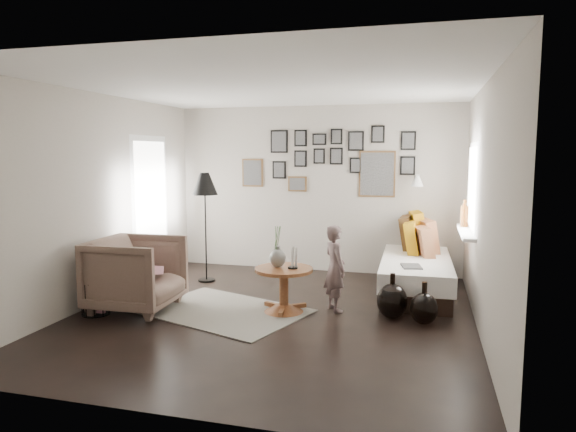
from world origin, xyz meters
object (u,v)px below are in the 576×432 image
(vase, at_px, (278,255))
(floor_lamp, at_px, (205,188))
(magazine_basket, at_px, (96,298))
(pedestal_table, at_px, (284,292))
(armchair, at_px, (136,274))
(daybed, at_px, (416,268))
(demijohn_small, at_px, (424,308))
(child, at_px, (335,268))
(demijohn_large, at_px, (392,301))

(vase, xyz_separation_m, floor_lamp, (-1.41, 1.12, 0.69))
(magazine_basket, bearing_deg, floor_lamp, 71.26)
(pedestal_table, bearing_deg, magazine_basket, -163.24)
(vase, distance_m, armchair, 1.71)
(armchair, bearing_deg, pedestal_table, -80.84)
(vase, xyz_separation_m, magazine_basket, (-2.02, -0.65, -0.49))
(armchair, bearing_deg, floor_lamp, -11.07)
(floor_lamp, bearing_deg, daybed, 4.68)
(daybed, relative_size, magazine_basket, 5.59)
(daybed, bearing_deg, demijohn_small, -86.72)
(armchair, height_order, child, child)
(floor_lamp, bearing_deg, pedestal_table, -37.46)
(pedestal_table, relative_size, floor_lamp, 0.43)
(demijohn_small, bearing_deg, magazine_basket, -170.37)
(demijohn_large, distance_m, demijohn_small, 0.37)
(floor_lamp, distance_m, magazine_basket, 2.22)
(pedestal_table, xyz_separation_m, magazine_basket, (-2.10, -0.63, -0.06))
(pedestal_table, bearing_deg, armchair, -168.88)
(demijohn_small, bearing_deg, armchair, -174.25)
(demijohn_large, xyz_separation_m, demijohn_small, (0.35, -0.12, -0.02))
(floor_lamp, bearing_deg, demijohn_small, -20.44)
(child, bearing_deg, pedestal_table, 77.54)
(floor_lamp, bearing_deg, vase, -38.50)
(pedestal_table, height_order, demijohn_large, pedestal_table)
(armchair, relative_size, demijohn_large, 1.86)
(armchair, bearing_deg, vase, -79.65)
(magazine_basket, relative_size, child, 0.37)
(vase, bearing_deg, floor_lamp, 141.50)
(magazine_basket, bearing_deg, daybed, 29.44)
(floor_lamp, height_order, magazine_basket, floor_lamp)
(demijohn_large, bearing_deg, pedestal_table, -174.75)
(magazine_basket, relative_size, demijohn_large, 0.74)
(armchair, bearing_deg, child, -77.77)
(pedestal_table, bearing_deg, child, 23.09)
(magazine_basket, xyz_separation_m, demijohn_small, (3.69, 0.63, -0.01))
(armchair, xyz_separation_m, demijohn_large, (2.98, 0.45, -0.24))
(pedestal_table, xyz_separation_m, child, (0.56, 0.24, 0.27))
(demijohn_large, bearing_deg, daybed, 79.34)
(child, bearing_deg, vase, 73.33)
(floor_lamp, xyz_separation_m, child, (2.06, -0.90, -0.86))
(pedestal_table, relative_size, armchair, 0.71)
(daybed, xyz_separation_m, floor_lamp, (-2.98, -0.24, 1.05))
(magazine_basket, height_order, child, child)
(pedestal_table, relative_size, daybed, 0.32)
(demijohn_large, height_order, child, child)
(magazine_basket, xyz_separation_m, child, (2.66, 0.87, 0.32))
(armchair, height_order, demijohn_small, armchair)
(vase, relative_size, demijohn_large, 0.94)
(vase, xyz_separation_m, armchair, (-1.65, -0.36, -0.25))
(daybed, xyz_separation_m, armchair, (-3.22, -1.73, 0.12))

